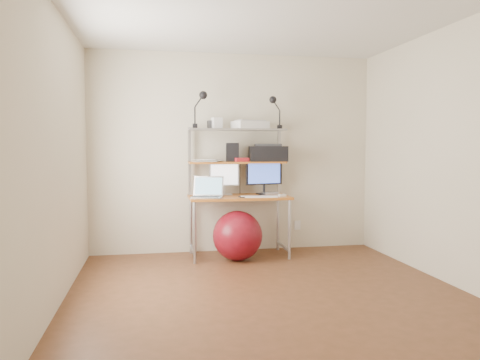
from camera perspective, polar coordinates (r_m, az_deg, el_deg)
The scene contains 20 objects.
room at distance 4.20m, azimuth 3.45°, elevation 2.98°, with size 3.60×3.60×3.60m.
computer_desk at distance 5.68m, azimuth -0.25°, elevation 0.28°, with size 1.20×0.60×1.57m.
wall_outlet at distance 6.24m, azimuth 7.02°, elevation -5.48°, with size 0.08×0.01×0.12m, color silver.
monitor_silver at distance 5.75m, azimuth -1.93°, elevation 0.39°, with size 0.38×0.14×0.42m.
monitor_black at distance 5.82m, azimuth 2.95°, elevation 0.60°, with size 0.48×0.16×0.48m.
laptop at distance 5.48m, azimuth -3.95°, elevation -1.58°, with size 0.42×0.38×0.31m.
keyboard at distance 5.50m, azimuth 2.34°, elevation -2.04°, with size 0.43×0.12×0.01m, color silver.
mouse at distance 5.59m, azimuth 5.15°, elevation -1.89°, with size 0.09×0.05×0.02m, color silver.
mac_mini at distance 5.79m, azimuth 3.70°, elevation -1.63°, with size 0.18×0.18×0.03m, color silver.
phone at distance 5.48m, azimuth 0.27°, elevation -2.07°, with size 0.07×0.12×0.01m, color black.
printer at distance 5.84m, azimuth 3.43°, elevation 3.29°, with size 0.49×0.36×0.22m.
nas_cube at distance 5.73m, azimuth -0.94°, elevation 3.40°, with size 0.16×0.16×0.23m, color black.
red_box at distance 5.69m, azimuth 0.14°, elevation 2.49°, with size 0.17×0.11×0.05m, color #AF1C25.
scanner at distance 5.78m, azimuth 1.22°, elevation 6.75°, with size 0.47×0.37×0.11m.
box_white at distance 5.69m, azimuth -2.86°, elevation 6.94°, with size 0.11×0.09×0.13m, color silver.
box_grey at distance 5.73m, azimuth -3.43°, elevation 6.75°, with size 0.10×0.10×0.10m, color #2E2E31.
clip_lamp_left at distance 5.62m, azimuth -4.72°, elevation 9.56°, with size 0.17×0.10×0.44m.
clip_lamp_right at distance 5.82m, azimuth 4.20°, elevation 9.10°, with size 0.16×0.09×0.40m.
exercise_ball at distance 5.51m, azimuth -0.31°, elevation -6.80°, with size 0.58×0.58×0.58m, color maroon.
paper_stack at distance 5.68m, azimuth -3.96°, elevation 2.38°, with size 0.40×0.40×0.03m.
Camera 1 is at (-1.02, -4.08, 1.32)m, focal length 35.00 mm.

